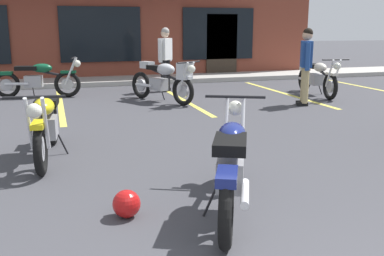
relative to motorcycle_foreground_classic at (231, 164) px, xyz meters
The scene contains 12 objects.
ground_plane 1.61m from the motorcycle_foreground_classic, 90.77° to the left, with size 80.00×80.00×0.00m, color #3D3D42.
sidewalk_kerb 10.20m from the motorcycle_foreground_classic, 90.12° to the left, with size 22.00×1.80×0.14m, color #A8A59E.
brick_storefront_building 13.81m from the motorcycle_foreground_classic, 90.08° to the left, with size 14.73×6.70×3.96m.
painted_stall_lines 6.61m from the motorcycle_foreground_classic, 90.18° to the left, with size 14.11×4.80×0.01m.
motorcycle_foreground_classic is the anchor object (origin of this frame).
motorcycle_red_sportbike 8.01m from the motorcycle_foreground_classic, 103.68° to the left, with size 2.09×0.79×0.98m.
motorcycle_black_cruiser 6.26m from the motorcycle_foreground_classic, 81.94° to the left, with size 1.27×1.92×0.98m.
motorcycle_silver_naked 7.70m from the motorcycle_foreground_classic, 51.73° to the left, with size 0.70×2.11×0.98m.
motorcycle_green_cafe_racer 2.85m from the motorcycle_foreground_classic, 125.81° to the left, with size 0.68×2.11×0.98m.
person_in_black_shirt 8.01m from the motorcycle_foreground_classic, 80.46° to the left, with size 0.48×0.50×1.68m.
person_in_shorts_foreground 6.20m from the motorcycle_foreground_classic, 52.77° to the left, with size 0.39×0.59×1.68m.
helmet_on_pavement 1.04m from the motorcycle_foreground_classic, behind, with size 0.26×0.26×0.26m.
Camera 1 is at (-1.52, -1.18, 1.73)m, focal length 42.02 mm.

